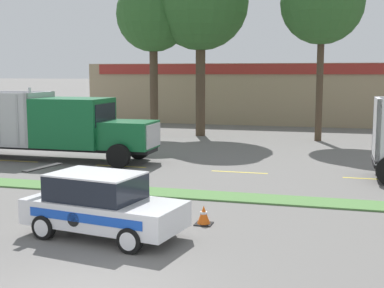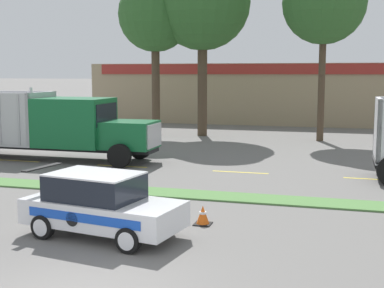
{
  "view_description": "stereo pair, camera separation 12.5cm",
  "coord_description": "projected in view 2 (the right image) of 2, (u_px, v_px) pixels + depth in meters",
  "views": [
    {
      "loc": [
        4.53,
        -8.61,
        4.2
      ],
      "look_at": [
        -0.21,
        8.47,
        1.81
      ],
      "focal_mm": 50.0,
      "sensor_mm": 36.0,
      "label": 1
    },
    {
      "loc": [
        4.65,
        -8.58,
        4.2
      ],
      "look_at": [
        -0.21,
        8.47,
        1.81
      ],
      "focal_mm": 50.0,
      "sensor_mm": 36.0,
      "label": 2
    }
  ],
  "objects": [
    {
      "name": "tree_behind_centre",
      "position": [
        155.0,
        8.0,
        34.76
      ],
      "size": [
        4.85,
        4.85,
        11.56
      ],
      "color": "#473828",
      "rests_on": "ground_plane"
    },
    {
      "name": "grass_verge",
      "position": [
        199.0,
        195.0,
        18.25
      ],
      "size": [
        120.0,
        1.29,
        0.06
      ],
      "primitive_type": "cube",
      "color": "#517F42",
      "rests_on": "ground_plane"
    },
    {
      "name": "store_building_backdrop",
      "position": [
        332.0,
        93.0,
        46.0
      ],
      "size": [
        39.43,
        12.1,
        4.88
      ],
      "color": "#9E896B",
      "rests_on": "ground_plane"
    },
    {
      "name": "centre_line_3",
      "position": [
        122.0,
        166.0,
        24.0
      ],
      "size": [
        2.4,
        0.14,
        0.01
      ],
      "primitive_type": "cube",
      "color": "yellow",
      "rests_on": "ground_plane"
    },
    {
      "name": "dump_truck_mid",
      "position": [
        50.0,
        127.0,
        25.69
      ],
      "size": [
        12.81,
        2.81,
        3.49
      ],
      "color": "black",
      "rests_on": "ground_plane"
    },
    {
      "name": "centre_line_2",
      "position": [
        17.0,
        161.0,
        25.46
      ],
      "size": [
        2.4,
        0.14,
        0.01
      ],
      "primitive_type": "cube",
      "color": "yellow",
      "rests_on": "ground_plane"
    },
    {
      "name": "centre_line_4",
      "position": [
        240.0,
        172.0,
        22.53
      ],
      "size": [
        2.4,
        0.14,
        0.01
      ],
      "primitive_type": "cube",
      "color": "yellow",
      "rests_on": "ground_plane"
    },
    {
      "name": "centre_line_5",
      "position": [
        375.0,
        179.0,
        21.06
      ],
      "size": [
        2.4,
        0.14,
        0.01
      ],
      "primitive_type": "cube",
      "color": "yellow",
      "rests_on": "ground_plane"
    },
    {
      "name": "traffic_cone",
      "position": [
        203.0,
        215.0,
        14.8
      ],
      "size": [
        0.47,
        0.47,
        0.53
      ],
      "color": "black",
      "rests_on": "ground_plane"
    },
    {
      "name": "rally_car",
      "position": [
        101.0,
        204.0,
        13.7
      ],
      "size": [
        4.33,
        2.42,
        1.67
      ],
      "color": "white",
      "rests_on": "ground_plane"
    }
  ]
}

